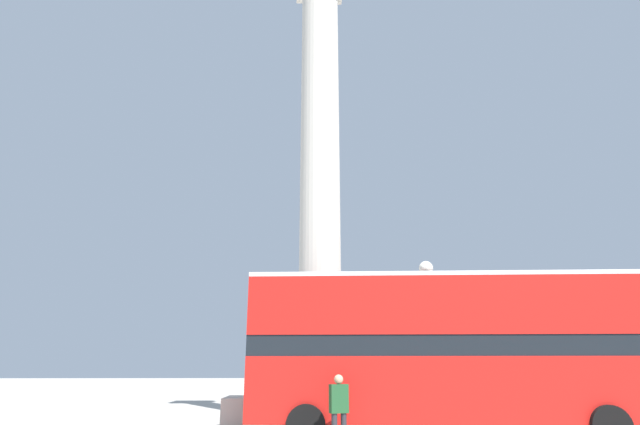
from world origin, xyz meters
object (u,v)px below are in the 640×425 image
object	(u,v)px
bus_b	(441,347)
pedestrian_near_lamp	(339,407)
street_lamp	(429,318)
monument_column	(320,267)
equestrian_statue	(568,378)

from	to	relation	value
bus_b	pedestrian_near_lamp	bearing A→B (deg)	-146.64
bus_b	street_lamp	bearing A→B (deg)	85.78
street_lamp	pedestrian_near_lamp	world-z (taller)	street_lamp
street_lamp	monument_column	bearing A→B (deg)	152.77
bus_b	street_lamp	world-z (taller)	street_lamp
monument_column	pedestrian_near_lamp	bearing A→B (deg)	-88.54
bus_b	pedestrian_near_lamp	distance (m)	3.79
equestrian_statue	pedestrian_near_lamp	distance (m)	16.35
monument_column	street_lamp	distance (m)	4.69
bus_b	pedestrian_near_lamp	world-z (taller)	bus_b
monument_column	equestrian_statue	xyz separation A→B (m)	(11.92, 4.87, -4.21)
bus_b	equestrian_statue	distance (m)	13.04
bus_b	street_lamp	xyz separation A→B (m)	(0.47, 2.91, 1.09)
monument_column	bus_b	world-z (taller)	monument_column
bus_b	pedestrian_near_lamp	xyz separation A→B (m)	(-3.07, -1.66, -1.47)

